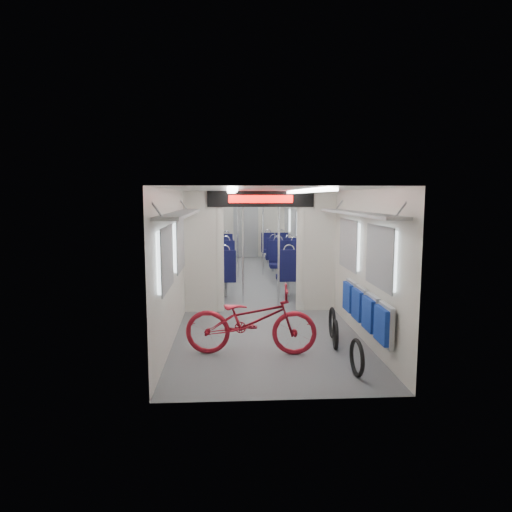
# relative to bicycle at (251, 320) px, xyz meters

# --- Properties ---
(carriage) EXTENTS (12.00, 12.02, 2.31)m
(carriage) POSITION_rel_bicycle_xyz_m (0.30, 4.24, 1.02)
(carriage) COLOR #515456
(carriage) RESTS_ON ground
(bicycle) EXTENTS (1.88, 0.80, 0.96)m
(bicycle) POSITION_rel_bicycle_xyz_m (0.00, 0.00, 0.00)
(bicycle) COLOR maroon
(bicycle) RESTS_ON ground
(flip_bench) EXTENTS (0.12, 2.12, 0.53)m
(flip_bench) POSITION_rel_bicycle_xyz_m (1.65, 0.14, 0.10)
(flip_bench) COLOR gray
(flip_bench) RESTS_ON carriage
(bike_hoop_a) EXTENTS (0.07, 0.48, 0.47)m
(bike_hoop_a) POSITION_rel_bicycle_xyz_m (1.26, -0.89, -0.27)
(bike_hoop_a) COLOR black
(bike_hoop_a) RESTS_ON ground
(bike_hoop_b) EXTENTS (0.10, 0.44, 0.44)m
(bike_hoop_b) POSITION_rel_bicycle_xyz_m (1.23, 0.12, -0.29)
(bike_hoop_b) COLOR black
(bike_hoop_b) RESTS_ON ground
(bike_hoop_c) EXTENTS (0.09, 0.49, 0.49)m
(bike_hoop_c) POSITION_rel_bicycle_xyz_m (1.30, 0.65, -0.26)
(bike_hoop_c) COLOR black
(bike_hoop_c) RESTS_ON ground
(seat_bay_near_left) EXTENTS (0.96, 2.31, 1.17)m
(seat_bay_near_left) POSITION_rel_bicycle_xyz_m (-0.64, 4.69, 0.09)
(seat_bay_near_left) COLOR black
(seat_bay_near_left) RESTS_ON ground
(seat_bay_near_right) EXTENTS (0.96, 2.30, 1.17)m
(seat_bay_near_right) POSITION_rel_bicycle_xyz_m (1.23, 4.71, 0.09)
(seat_bay_near_right) COLOR black
(seat_bay_near_right) RESTS_ON ground
(seat_bay_far_left) EXTENTS (0.89, 2.00, 1.08)m
(seat_bay_far_left) POSITION_rel_bicycle_xyz_m (-0.64, 8.05, 0.05)
(seat_bay_far_left) COLOR black
(seat_bay_far_left) RESTS_ON ground
(seat_bay_far_right) EXTENTS (0.92, 2.11, 1.11)m
(seat_bay_far_right) POSITION_rel_bicycle_xyz_m (1.23, 8.10, 0.07)
(seat_bay_far_right) COLOR black
(seat_bay_far_right) RESTS_ON ground
(stanchion_near_left) EXTENTS (0.04, 0.04, 2.30)m
(stanchion_near_left) POSITION_rel_bicycle_xyz_m (-0.02, 3.12, 0.67)
(stanchion_near_left) COLOR silver
(stanchion_near_left) RESTS_ON ground
(stanchion_near_right) EXTENTS (0.04, 0.04, 2.30)m
(stanchion_near_right) POSITION_rel_bicycle_xyz_m (0.69, 2.84, 0.67)
(stanchion_near_right) COLOR silver
(stanchion_near_right) RESTS_ON ground
(stanchion_far_left) EXTENTS (0.04, 0.04, 2.30)m
(stanchion_far_left) POSITION_rel_bicycle_xyz_m (-0.07, 6.20, 0.67)
(stanchion_far_left) COLOR silver
(stanchion_far_left) RESTS_ON ground
(stanchion_far_right) EXTENTS (0.04, 0.04, 2.30)m
(stanchion_far_right) POSITION_rel_bicycle_xyz_m (0.64, 6.52, 0.67)
(stanchion_far_right) COLOR silver
(stanchion_far_right) RESTS_ON ground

